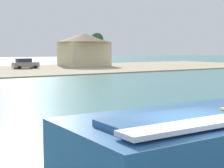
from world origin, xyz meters
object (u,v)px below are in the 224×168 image
at_px(car_far_shore, 25,64).
at_px(house_gabled_white, 84,48).
at_px(tree_short_bushy, 97,40).
at_px(wave_crest, 211,139).

bearing_deg(car_far_shore, house_gabled_white, 11.08).
distance_m(house_gabled_white, tree_short_bushy, 2.92).
height_order(wave_crest, house_gabled_white, house_gabled_white).
bearing_deg(house_gabled_white, tree_short_bushy, -21.37).
relative_size(wave_crest, tree_short_bushy, 1.38).
height_order(car_far_shore, house_gabled_white, house_gabled_white).
distance_m(car_far_shore, house_gabled_white, 13.03).
bearing_deg(wave_crest, car_far_shore, 77.42).
relative_size(car_far_shore, tree_short_bushy, 0.65).
height_order(wave_crest, car_far_shore, car_far_shore).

